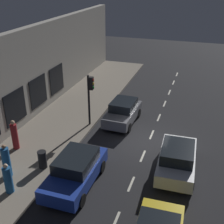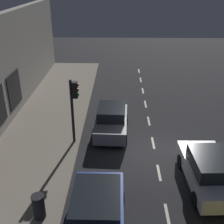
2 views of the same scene
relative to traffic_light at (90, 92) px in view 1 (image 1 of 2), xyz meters
The scene contains 12 objects.
ground_plane 4.98m from the traffic_light, 168.72° to the left, with size 60.00×60.00×0.00m, color #232326.
sidewalk 3.34m from the traffic_light, 22.10° to the left, with size 4.50×32.00×0.15m.
building_facade 4.72m from the traffic_light, 10.29° to the left, with size 0.65×32.00×6.34m.
lane_centre_line 4.91m from the traffic_light, behind, with size 0.12×27.20×0.01m.
traffic_light is the anchor object (origin of this frame).
parked_car_1 6.29m from the traffic_light, 104.77° to the left, with size 2.00×4.31×1.58m.
parked_car_2 2.89m from the traffic_light, 145.56° to the right, with size 1.95×3.87×1.58m.
parked_car_3 7.21m from the traffic_light, 152.25° to the left, with size 2.07×4.19×1.58m.
pedestrian_0 5.44m from the traffic_light, 53.54° to the left, with size 0.42×0.42×1.84m.
pedestrian_1 7.00m from the traffic_light, 73.33° to the left, with size 0.57×0.57×1.83m.
pedestrian_2 7.83m from the traffic_light, 81.48° to the left, with size 0.51×0.51×1.59m.
trash_bin 5.73m from the traffic_light, 83.40° to the left, with size 0.48×0.48×0.98m.
Camera 1 is at (-2.80, 15.71, 9.74)m, focal length 47.38 mm.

